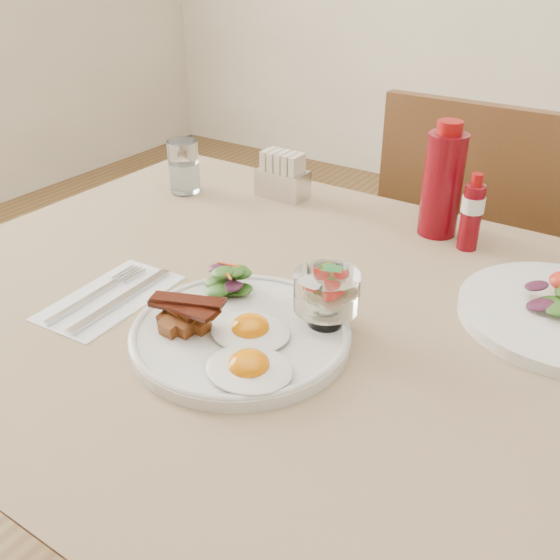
{
  "coord_description": "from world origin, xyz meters",
  "views": [
    {
      "loc": [
        0.31,
        -0.62,
        1.21
      ],
      "look_at": [
        -0.07,
        -0.04,
        0.82
      ],
      "focal_mm": 40.0,
      "sensor_mm": 36.0,
      "label": 1
    }
  ],
  "objects_px": {
    "table": "(342,378)",
    "water_glass": "(184,170)",
    "sugar_caddy": "(283,178)",
    "main_plate": "(241,335)",
    "hot_sauce_bottle": "(472,213)",
    "fruit_cup": "(327,292)",
    "chair_far": "(480,274)",
    "ketchup_bottle": "(443,183)"
  },
  "relations": [
    {
      "from": "table",
      "to": "ketchup_bottle",
      "type": "height_order",
      "value": "ketchup_bottle"
    },
    {
      "from": "table",
      "to": "fruit_cup",
      "type": "relative_size",
      "value": 15.69
    },
    {
      "from": "chair_far",
      "to": "ketchup_bottle",
      "type": "distance_m",
      "value": 0.45
    },
    {
      "from": "main_plate",
      "to": "fruit_cup",
      "type": "xyz_separation_m",
      "value": [
        0.08,
        0.07,
        0.05
      ]
    },
    {
      "from": "main_plate",
      "to": "ketchup_bottle",
      "type": "relative_size",
      "value": 1.44
    },
    {
      "from": "chair_far",
      "to": "main_plate",
      "type": "relative_size",
      "value": 3.32
    },
    {
      "from": "main_plate",
      "to": "water_glass",
      "type": "distance_m",
      "value": 0.54
    },
    {
      "from": "fruit_cup",
      "to": "sugar_caddy",
      "type": "relative_size",
      "value": 0.87
    },
    {
      "from": "sugar_caddy",
      "to": "fruit_cup",
      "type": "bearing_deg",
      "value": -49.86
    },
    {
      "from": "hot_sauce_bottle",
      "to": "water_glass",
      "type": "relative_size",
      "value": 1.25
    },
    {
      "from": "ketchup_bottle",
      "to": "water_glass",
      "type": "relative_size",
      "value": 1.89
    },
    {
      "from": "ketchup_bottle",
      "to": "water_glass",
      "type": "height_order",
      "value": "ketchup_bottle"
    },
    {
      "from": "fruit_cup",
      "to": "hot_sauce_bottle",
      "type": "bearing_deg",
      "value": 78.86
    },
    {
      "from": "chair_far",
      "to": "table",
      "type": "bearing_deg",
      "value": -90.0
    },
    {
      "from": "hot_sauce_bottle",
      "to": "water_glass",
      "type": "distance_m",
      "value": 0.56
    },
    {
      "from": "hot_sauce_bottle",
      "to": "sugar_caddy",
      "type": "relative_size",
      "value": 1.31
    },
    {
      "from": "main_plate",
      "to": "ketchup_bottle",
      "type": "xyz_separation_m",
      "value": [
        0.09,
        0.45,
        0.08
      ]
    },
    {
      "from": "main_plate",
      "to": "hot_sauce_bottle",
      "type": "height_order",
      "value": "hot_sauce_bottle"
    },
    {
      "from": "table",
      "to": "main_plate",
      "type": "distance_m",
      "value": 0.17
    },
    {
      "from": "table",
      "to": "water_glass",
      "type": "relative_size",
      "value": 12.94
    },
    {
      "from": "sugar_caddy",
      "to": "water_glass",
      "type": "height_order",
      "value": "water_glass"
    },
    {
      "from": "sugar_caddy",
      "to": "water_glass",
      "type": "distance_m",
      "value": 0.2
    },
    {
      "from": "chair_far",
      "to": "ketchup_bottle",
      "type": "bearing_deg",
      "value": -91.47
    },
    {
      "from": "fruit_cup",
      "to": "hot_sauce_bottle",
      "type": "height_order",
      "value": "hot_sauce_bottle"
    },
    {
      "from": "chair_far",
      "to": "ketchup_bottle",
      "type": "height_order",
      "value": "ketchup_bottle"
    },
    {
      "from": "main_plate",
      "to": "water_glass",
      "type": "xyz_separation_m",
      "value": [
        -0.4,
        0.35,
        0.04
      ]
    },
    {
      "from": "chair_far",
      "to": "hot_sauce_bottle",
      "type": "xyz_separation_m",
      "value": [
        0.06,
        -0.35,
        0.29
      ]
    },
    {
      "from": "fruit_cup",
      "to": "water_glass",
      "type": "height_order",
      "value": "water_glass"
    },
    {
      "from": "table",
      "to": "sugar_caddy",
      "type": "relative_size",
      "value": 13.61
    },
    {
      "from": "main_plate",
      "to": "hot_sauce_bottle",
      "type": "xyz_separation_m",
      "value": [
        0.15,
        0.42,
        0.05
      ]
    },
    {
      "from": "table",
      "to": "ketchup_bottle",
      "type": "relative_size",
      "value": 6.85
    },
    {
      "from": "table",
      "to": "fruit_cup",
      "type": "xyz_separation_m",
      "value": [
        -0.01,
        -0.03,
        0.15
      ]
    },
    {
      "from": "sugar_caddy",
      "to": "table",
      "type": "bearing_deg",
      "value": -46.07
    },
    {
      "from": "ketchup_bottle",
      "to": "chair_far",
      "type": "bearing_deg",
      "value": 88.53
    },
    {
      "from": "fruit_cup",
      "to": "water_glass",
      "type": "relative_size",
      "value": 0.82
    },
    {
      "from": "table",
      "to": "fruit_cup",
      "type": "height_order",
      "value": "fruit_cup"
    },
    {
      "from": "chair_far",
      "to": "main_plate",
      "type": "xyz_separation_m",
      "value": [
        -0.09,
        -0.77,
        0.24
      ]
    },
    {
      "from": "chair_far",
      "to": "water_glass",
      "type": "bearing_deg",
      "value": -140.12
    },
    {
      "from": "table",
      "to": "main_plate",
      "type": "height_order",
      "value": "main_plate"
    },
    {
      "from": "table",
      "to": "chair_far",
      "type": "xyz_separation_m",
      "value": [
        0.0,
        0.66,
        -0.14
      ]
    },
    {
      "from": "sugar_caddy",
      "to": "water_glass",
      "type": "bearing_deg",
      "value": -154.55
    },
    {
      "from": "fruit_cup",
      "to": "hot_sauce_bottle",
      "type": "relative_size",
      "value": 0.66
    }
  ]
}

